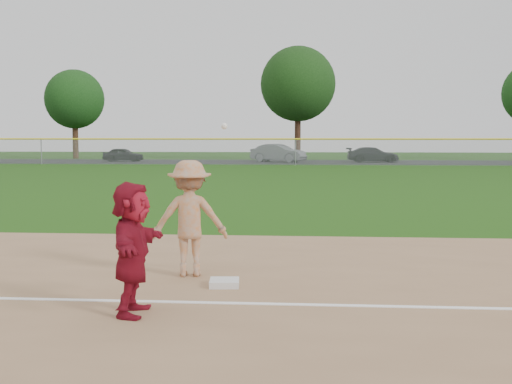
# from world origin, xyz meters

# --- Properties ---
(ground) EXTENTS (160.00, 160.00, 0.00)m
(ground) POSITION_xyz_m (0.00, 0.00, 0.00)
(ground) COLOR #1D480D
(ground) RESTS_ON ground
(foul_line) EXTENTS (60.00, 0.10, 0.01)m
(foul_line) POSITION_xyz_m (0.00, -0.80, 0.03)
(foul_line) COLOR white
(foul_line) RESTS_ON infield_dirt
(parking_asphalt) EXTENTS (120.00, 10.00, 0.01)m
(parking_asphalt) POSITION_xyz_m (0.00, 46.00, 0.01)
(parking_asphalt) COLOR black
(parking_asphalt) RESTS_ON ground
(first_base) EXTENTS (0.47, 0.47, 0.10)m
(first_base) POSITION_xyz_m (-0.36, 0.18, 0.07)
(first_base) COLOR silver
(first_base) RESTS_ON infield_dirt
(base_runner) EXTENTS (0.52, 1.54, 1.65)m
(base_runner) POSITION_xyz_m (-1.30, -1.39, 0.85)
(base_runner) COLOR maroon
(base_runner) RESTS_ON infield_dirt
(car_left) EXTENTS (3.58, 1.62, 1.19)m
(car_left) POSITION_xyz_m (-15.19, 46.11, 0.61)
(car_left) COLOR black
(car_left) RESTS_ON parking_asphalt
(car_mid) EXTENTS (4.96, 3.26, 1.54)m
(car_mid) POSITION_xyz_m (-1.56, 45.71, 0.78)
(car_mid) COLOR slate
(car_mid) RESTS_ON parking_asphalt
(car_right) EXTENTS (4.51, 2.10, 1.27)m
(car_right) POSITION_xyz_m (6.46, 45.98, 0.65)
(car_right) COLOR black
(car_right) RESTS_ON parking_asphalt
(first_base_play) EXTENTS (1.29, 0.89, 2.40)m
(first_base_play) POSITION_xyz_m (-1.00, 0.86, 0.93)
(first_base_play) COLOR #9A9A9D
(first_base_play) RESTS_ON infield_dirt
(outfield_fence) EXTENTS (110.00, 0.12, 110.00)m
(outfield_fence) POSITION_xyz_m (0.00, 40.00, 1.96)
(outfield_fence) COLOR #999EA0
(outfield_fence) RESTS_ON ground
(tree_1) EXTENTS (5.80, 5.80, 8.75)m
(tree_1) POSITION_xyz_m (-22.00, 53.00, 5.83)
(tree_1) COLOR #382114
(tree_1) RESTS_ON ground
(tree_2) EXTENTS (7.00, 7.00, 10.58)m
(tree_2) POSITION_xyz_m (0.00, 51.50, 7.06)
(tree_2) COLOR #331D12
(tree_2) RESTS_ON ground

